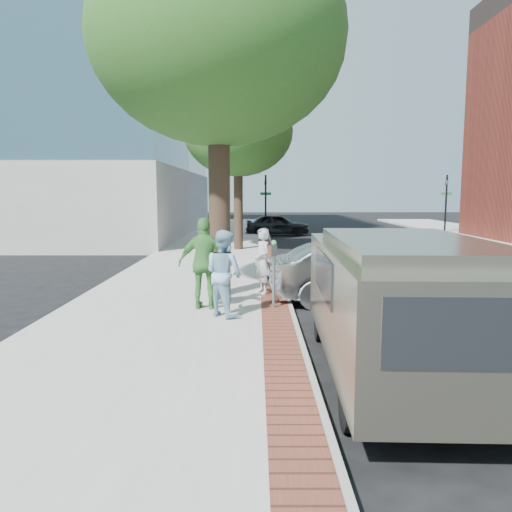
{
  "coord_description": "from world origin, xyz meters",
  "views": [
    {
      "loc": [
        0.29,
        -10.21,
        2.63
      ],
      "look_at": [
        0.29,
        1.12,
        1.2
      ],
      "focal_mm": 35.0,
      "sensor_mm": 36.0,
      "label": 1
    }
  ],
  "objects_px": {
    "bg_car": "(278,225)",
    "person_green": "(205,263)",
    "person_officer": "(224,273)",
    "sedan_silver": "(362,272)",
    "parking_meter": "(274,260)",
    "person_gray": "(262,261)",
    "van": "(396,298)"
  },
  "relations": [
    {
      "from": "parking_meter",
      "to": "person_officer",
      "type": "height_order",
      "value": "person_officer"
    },
    {
      "from": "sedan_silver",
      "to": "bg_car",
      "type": "height_order",
      "value": "sedan_silver"
    },
    {
      "from": "sedan_silver",
      "to": "van",
      "type": "xyz_separation_m",
      "value": [
        -0.52,
        -4.72,
        0.38
      ]
    },
    {
      "from": "person_officer",
      "to": "bg_car",
      "type": "height_order",
      "value": "person_officer"
    },
    {
      "from": "parking_meter",
      "to": "person_officer",
      "type": "xyz_separation_m",
      "value": [
        -1.03,
        -0.69,
        -0.18
      ]
    },
    {
      "from": "person_gray",
      "to": "parking_meter",
      "type": "bearing_deg",
      "value": -13.25
    },
    {
      "from": "person_officer",
      "to": "van",
      "type": "bearing_deg",
      "value": 178.12
    },
    {
      "from": "parking_meter",
      "to": "van",
      "type": "height_order",
      "value": "van"
    },
    {
      "from": "person_gray",
      "to": "van",
      "type": "relative_size",
      "value": 0.29
    },
    {
      "from": "sedan_silver",
      "to": "bg_car",
      "type": "bearing_deg",
      "value": -1.62
    },
    {
      "from": "parking_meter",
      "to": "person_gray",
      "type": "xyz_separation_m",
      "value": [
        -0.23,
        1.54,
        -0.24
      ]
    },
    {
      "from": "person_gray",
      "to": "van",
      "type": "height_order",
      "value": "van"
    },
    {
      "from": "parking_meter",
      "to": "van",
      "type": "relative_size",
      "value": 0.26
    },
    {
      "from": "sedan_silver",
      "to": "bg_car",
      "type": "xyz_separation_m",
      "value": [
        -1.22,
        19.36,
        -0.06
      ]
    },
    {
      "from": "person_officer",
      "to": "bg_car",
      "type": "relative_size",
      "value": 0.44
    },
    {
      "from": "parking_meter",
      "to": "person_green",
      "type": "relative_size",
      "value": 0.75
    },
    {
      "from": "parking_meter",
      "to": "sedan_silver",
      "type": "distance_m",
      "value": 2.55
    },
    {
      "from": "parking_meter",
      "to": "van",
      "type": "bearing_deg",
      "value": -64.46
    },
    {
      "from": "person_gray",
      "to": "person_green",
      "type": "bearing_deg",
      "value": -60.0
    },
    {
      "from": "person_green",
      "to": "sedan_silver",
      "type": "distance_m",
      "value": 3.9
    },
    {
      "from": "bg_car",
      "to": "person_green",
      "type": "bearing_deg",
      "value": 172.58
    },
    {
      "from": "person_officer",
      "to": "sedan_silver",
      "type": "height_order",
      "value": "person_officer"
    },
    {
      "from": "sedan_silver",
      "to": "parking_meter",
      "type": "bearing_deg",
      "value": 114.42
    },
    {
      "from": "parking_meter",
      "to": "person_gray",
      "type": "bearing_deg",
      "value": 98.6
    },
    {
      "from": "person_green",
      "to": "parking_meter",
      "type": "bearing_deg",
      "value": -176.94
    },
    {
      "from": "person_green",
      "to": "bg_car",
      "type": "relative_size",
      "value": 0.49
    },
    {
      "from": "person_officer",
      "to": "person_green",
      "type": "relative_size",
      "value": 0.89
    },
    {
      "from": "parking_meter",
      "to": "person_officer",
      "type": "bearing_deg",
      "value": -146.4
    },
    {
      "from": "person_green",
      "to": "person_officer",
      "type": "bearing_deg",
      "value": 126.1
    },
    {
      "from": "sedan_silver",
      "to": "bg_car",
      "type": "distance_m",
      "value": 19.39
    },
    {
      "from": "person_gray",
      "to": "person_officer",
      "type": "relative_size",
      "value": 0.93
    },
    {
      "from": "parking_meter",
      "to": "person_officer",
      "type": "relative_size",
      "value": 0.84
    }
  ]
}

